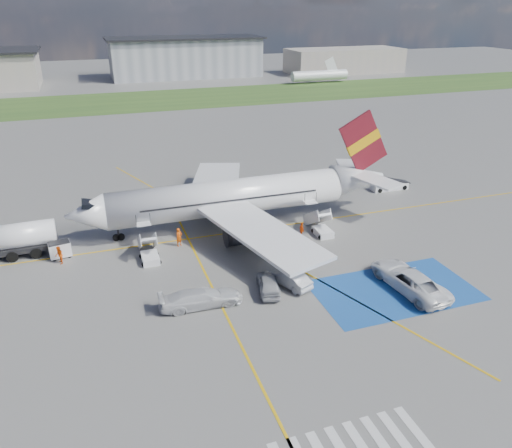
# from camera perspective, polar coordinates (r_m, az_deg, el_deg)

# --- Properties ---
(ground) EXTENTS (400.00, 400.00, 0.00)m
(ground) POSITION_cam_1_polar(r_m,az_deg,el_deg) (44.54, 1.79, -7.20)
(ground) COLOR #60605E
(ground) RESTS_ON ground
(grass_strip) EXTENTS (400.00, 30.00, 0.01)m
(grass_strip) POSITION_cam_1_polar(r_m,az_deg,el_deg) (133.27, -13.07, 13.55)
(grass_strip) COLOR #2D4C1E
(grass_strip) RESTS_ON ground
(taxiway_line_main) EXTENTS (120.00, 0.20, 0.01)m
(taxiway_line_main) POSITION_cam_1_polar(r_m,az_deg,el_deg) (54.60, -2.62, -0.98)
(taxiway_line_main) COLOR gold
(taxiway_line_main) RESTS_ON ground
(taxiway_line_cross) EXTENTS (0.20, 60.00, 0.01)m
(taxiway_line_cross) POSITION_cam_1_polar(r_m,az_deg,el_deg) (35.53, -0.21, -16.54)
(taxiway_line_cross) COLOR gold
(taxiway_line_cross) RESTS_ON ground
(taxiway_line_diag) EXTENTS (20.71, 56.45, 0.01)m
(taxiway_line_diag) POSITION_cam_1_polar(r_m,az_deg,el_deg) (54.60, -2.62, -0.98)
(taxiway_line_diag) COLOR gold
(taxiway_line_diag) RESTS_ON ground
(staging_box) EXTENTS (14.00, 8.00, 0.01)m
(staging_box) POSITION_cam_1_polar(r_m,az_deg,el_deg) (45.69, 15.53, -7.30)
(staging_box) COLOR #194C9A
(staging_box) RESTS_ON ground
(terminal_centre) EXTENTS (48.00, 18.00, 12.00)m
(terminal_centre) POSITION_cam_1_polar(r_m,az_deg,el_deg) (174.66, -8.07, 18.30)
(terminal_centre) COLOR gray
(terminal_centre) RESTS_ON ground
(terminal_east) EXTENTS (40.00, 16.00, 8.00)m
(terminal_east) POSITION_cam_1_polar(r_m,az_deg,el_deg) (186.97, 10.05, 17.93)
(terminal_east) COLOR #A1978B
(terminal_east) RESTS_ON ground
(airliner) EXTENTS (36.81, 32.95, 11.92)m
(airliner) POSITION_cam_1_polar(r_m,az_deg,el_deg) (55.43, -1.78, 3.24)
(airliner) COLOR white
(airliner) RESTS_ON ground
(airstairs_fwd) EXTENTS (1.90, 5.20, 3.60)m
(airstairs_fwd) POSITION_cam_1_polar(r_m,az_deg,el_deg) (49.82, -12.09, -3.34)
(airstairs_fwd) COLOR white
(airstairs_fwd) RESTS_ON ground
(airstairs_aft) EXTENTS (1.90, 5.20, 3.60)m
(airstairs_aft) POSITION_cam_1_polar(r_m,az_deg,el_deg) (54.55, 7.47, -0.48)
(airstairs_aft) COLOR white
(airstairs_aft) RESTS_ON ground
(fuel_tanker) EXTENTS (10.00, 3.00, 3.39)m
(fuel_tanker) POSITION_cam_1_polar(r_m,az_deg,el_deg) (54.61, -26.89, -2.10)
(fuel_tanker) COLOR black
(fuel_tanker) RESTS_ON ground
(gpu_cart) EXTENTS (2.21, 1.63, 1.68)m
(gpu_cart) POSITION_cam_1_polar(r_m,az_deg,el_deg) (52.70, -21.50, -2.82)
(gpu_cart) COLOR white
(gpu_cart) RESTS_ON ground
(belt_loader) EXTENTS (5.40, 2.09, 1.61)m
(belt_loader) POSITION_cam_1_polar(r_m,az_deg,el_deg) (69.43, 15.01, 4.17)
(belt_loader) COLOR white
(belt_loader) RESTS_ON ground
(car_silver_a) EXTENTS (2.76, 4.77, 1.53)m
(car_silver_a) POSITION_cam_1_polar(r_m,az_deg,el_deg) (43.56, 1.44, -6.81)
(car_silver_a) COLOR #A6A7AD
(car_silver_a) RESTS_ON ground
(car_silver_b) EXTENTS (3.07, 4.63, 1.44)m
(car_silver_b) POSITION_cam_1_polar(r_m,az_deg,el_deg) (44.49, 3.89, -6.21)
(car_silver_b) COLOR #A7A9AE
(car_silver_b) RESTS_ON ground
(van_white_a) EXTENTS (3.52, 6.65, 2.40)m
(van_white_a) POSITION_cam_1_polar(r_m,az_deg,el_deg) (45.71, 17.12, -5.76)
(van_white_a) COLOR white
(van_white_a) RESTS_ON ground
(van_white_b) EXTENTS (5.27, 2.28, 2.04)m
(van_white_b) POSITION_cam_1_polar(r_m,az_deg,el_deg) (41.70, -6.33, -8.10)
(van_white_b) COLOR silver
(van_white_b) RESTS_ON ground
(crew_fwd) EXTENTS (0.86, 0.76, 1.97)m
(crew_fwd) POSITION_cam_1_polar(r_m,az_deg,el_deg) (51.84, -8.79, -1.49)
(crew_fwd) COLOR #E0530B
(crew_fwd) RESTS_ON ground
(crew_nose) EXTENTS (0.79, 0.96, 1.79)m
(crew_nose) POSITION_cam_1_polar(r_m,az_deg,el_deg) (51.42, -21.58, -3.35)
(crew_nose) COLOR #E6530C
(crew_nose) RESTS_ON ground
(crew_aft) EXTENTS (0.41, 0.97, 1.65)m
(crew_aft) POSITION_cam_1_polar(r_m,az_deg,el_deg) (53.45, 5.24, -0.66)
(crew_aft) COLOR #FC5B0D
(crew_aft) RESTS_ON ground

